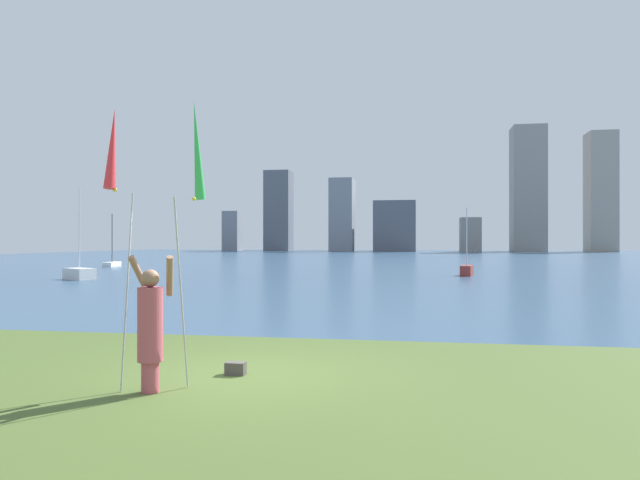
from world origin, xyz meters
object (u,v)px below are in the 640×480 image
person (150,325)px  sailboat_2 (79,273)px  sailboat_3 (467,270)px  sailboat_4 (112,263)px  kite_flag_left (113,157)px  bag (236,368)px  kite_flag_right (197,156)px

person → sailboat_2: size_ratio=0.39×
sailboat_3 → sailboat_4: bearing=164.3°
kite_flag_left → bag: 3.65m
bag → sailboat_2: sailboat_2 is taller
bag → sailboat_2: bearing=127.2°
sailboat_3 → sailboat_4: 28.00m
bag → sailboat_2: size_ratio=0.06×
kite_flag_right → sailboat_2: size_ratio=0.84×
person → sailboat_4: sailboat_4 is taller
kite_flag_right → sailboat_4: sailboat_4 is taller
sailboat_2 → sailboat_3: (20.63, 7.05, 0.00)m
person → kite_flag_right: 2.52m
sailboat_2 → bag: bearing=-52.8°
sailboat_2 → sailboat_3: bearing=18.9°
bag → sailboat_4: 40.67m
person → bag: person is taller
kite_flag_right → sailboat_3: 28.29m
sailboat_4 → kite_flag_right: bearing=-59.1°
kite_flag_right → bag: kite_flag_right is taller
kite_flag_left → sailboat_4: size_ratio=0.92×
sailboat_3 → kite_flag_left: bearing=-103.3°
person → sailboat_4: bearing=135.0°
kite_flag_left → sailboat_4: 41.43m
person → kite_flag_left: bearing=-130.1°
kite_flag_left → sailboat_2: sailboat_2 is taller
person → sailboat_3: size_ratio=0.47×
sailboat_2 → person: bearing=-55.9°
sailboat_2 → sailboat_4: bearing=113.3°
bag → person: bearing=-124.3°
kite_flag_left → sailboat_4: bearing=119.3°
bag → sailboat_3: bearing=78.4°
kite_flag_left → person: bearing=34.8°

